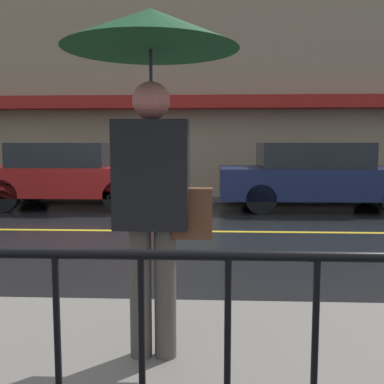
% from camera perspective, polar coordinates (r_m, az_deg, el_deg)
% --- Properties ---
extents(ground_plane, '(80.00, 80.00, 0.00)m').
position_cam_1_polar(ground_plane, '(7.66, -8.00, -4.90)').
color(ground_plane, black).
extents(sidewalk_far, '(28.00, 1.69, 0.15)m').
position_cam_1_polar(sidewalk_far, '(12.11, -4.01, -0.45)').
color(sidewalk_far, slate).
rests_on(sidewalk_far, ground_plane).
extents(lane_marking, '(25.20, 0.12, 0.01)m').
position_cam_1_polar(lane_marking, '(7.65, -8.00, -4.87)').
color(lane_marking, gold).
rests_on(lane_marking, ground_plane).
extents(building_storefront, '(28.00, 0.85, 5.53)m').
position_cam_1_polar(building_storefront, '(13.06, -3.59, 11.81)').
color(building_storefront, gray).
rests_on(building_storefront, ground_plane).
extents(pedestrian, '(1.03, 1.03, 2.08)m').
position_cam_1_polar(pedestrian, '(2.69, -5.11, 13.12)').
color(pedestrian, '#4C4742').
rests_on(pedestrian, sidewalk_near).
extents(car_red, '(4.08, 1.81, 1.48)m').
position_cam_1_polar(car_red, '(10.68, -15.19, 2.18)').
color(car_red, maroon).
rests_on(car_red, ground_plane).
extents(car_navy, '(4.43, 1.88, 1.48)m').
position_cam_1_polar(car_navy, '(10.42, 15.57, 2.03)').
color(car_navy, '#19234C').
rests_on(car_navy, ground_plane).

